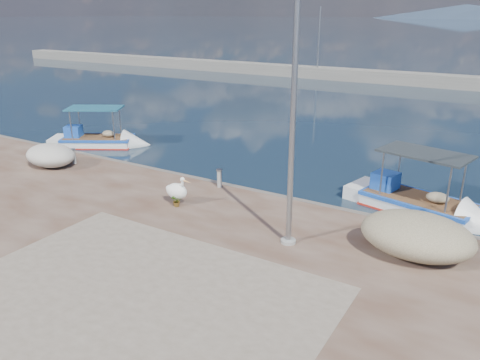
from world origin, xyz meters
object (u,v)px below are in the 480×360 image
lamp_post (293,134)px  bollard_near (219,177)px  boat_right (416,206)px  pelican (177,191)px  boat_left (97,142)px

lamp_post → bollard_near: size_ratio=9.53×
boat_right → bollard_near: (-6.84, -2.78, 0.69)m
lamp_post → bollard_near: 5.90m
boat_right → lamp_post: 7.10m
pelican → lamp_post: bearing=-4.2°
boat_left → bollard_near: boat_left is taller
lamp_post → bollard_near: (-4.31, 2.80, -2.90)m
lamp_post → bollard_near: lamp_post is taller
pelican → bollard_near: size_ratio=1.49×
boat_right → pelican: (-7.16, -4.97, 0.79)m
lamp_post → pelican: bearing=172.5°
pelican → bollard_near: bearing=85.0°
pelican → bollard_near: pelican is taller
boat_right → pelican: 8.75m
boat_right → pelican: size_ratio=5.24×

